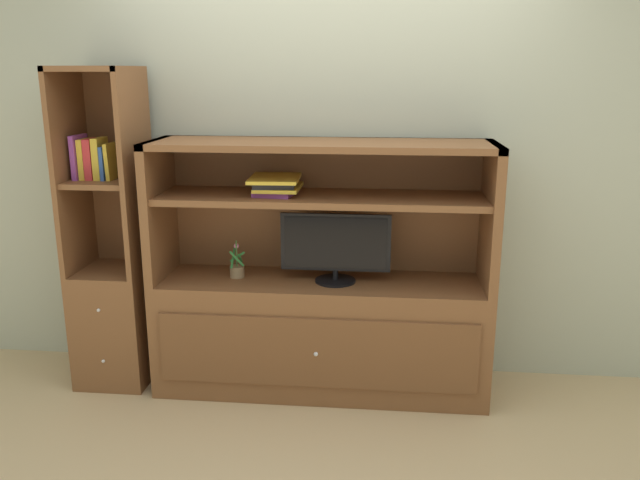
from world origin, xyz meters
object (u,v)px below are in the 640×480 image
Objects in this scene: magazine_stack at (276,185)px; upright_book_row at (94,159)px; tv_monitor at (335,247)px; potted_plant at (237,270)px; bookshelf_tall at (114,281)px; media_console at (321,311)px.

magazine_stack is 1.42× the size of upright_book_row.
tv_monitor is 0.59m from potted_plant.
magazine_stack is 1.14m from bookshelf_tall.
magazine_stack is at bearing -179.28° from media_console.
magazine_stack reaches higher than tv_monitor.
potted_plant is (-0.57, 0.03, -0.16)m from tv_monitor.
media_console is 0.77m from magazine_stack.
tv_monitor is at bearing -0.74° from upright_book_row.
potted_plant is (-0.49, 0.01, 0.23)m from media_console.
magazine_stack is (-0.25, -0.00, 0.73)m from media_console.
potted_plant is 0.12× the size of bookshelf_tall.
bookshelf_tall reaches higher than tv_monitor.
tv_monitor is 0.48m from magazine_stack.
tv_monitor is at bearing -14.85° from media_console.
magazine_stack is 0.19× the size of bookshelf_tall.
tv_monitor is 1.34m from bookshelf_tall.
tv_monitor is 1.75× the size of magazine_stack.
media_console is 5.39× the size of magazine_stack.
upright_book_row reaches higher than tv_monitor.
media_console is 0.40m from tv_monitor.
media_console reaches higher than tv_monitor.
tv_monitor is 2.49× the size of upright_book_row.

